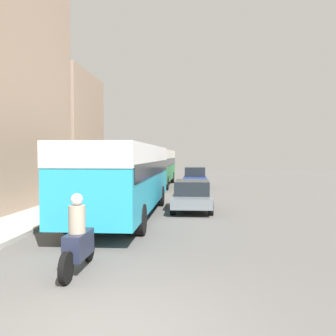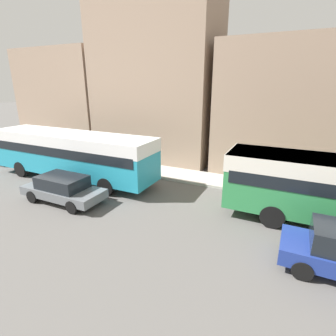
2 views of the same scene
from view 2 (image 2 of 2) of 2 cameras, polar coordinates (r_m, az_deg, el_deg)
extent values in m
cube|color=#B2ADA3|center=(27.37, -29.41, 3.54)|extent=(2.20, 120.00, 0.15)
cube|color=gray|center=(27.02, -19.63, 13.81)|extent=(6.04, 8.42, 8.63)
cube|color=gray|center=(21.15, -2.55, 20.69)|extent=(5.08, 9.24, 13.64)
cube|color=gray|center=(19.47, 23.02, 11.77)|extent=(6.60, 7.45, 8.36)
cube|color=teal|center=(17.26, -20.22, 3.12)|extent=(2.50, 11.12, 2.44)
cube|color=white|center=(17.08, -20.53, 5.89)|extent=(2.53, 11.17, 0.73)
cube|color=black|center=(17.19, -20.33, 4.10)|extent=(2.55, 10.67, 0.54)
cylinder|color=black|center=(16.28, -8.32, -1.28)|extent=(0.28, 1.00, 1.00)
cylinder|color=black|center=(14.56, -13.37, -3.95)|extent=(0.28, 1.00, 1.00)
cylinder|color=black|center=(20.81, -24.28, 1.56)|extent=(0.28, 1.00, 1.00)
cylinder|color=black|center=(19.50, -29.36, -0.22)|extent=(0.28, 1.00, 1.00)
cylinder|color=black|center=(14.06, 22.56, -5.72)|extent=(0.28, 1.00, 1.00)
cylinder|color=black|center=(11.98, 21.73, -9.78)|extent=(0.28, 1.00, 1.00)
cylinder|color=black|center=(22.39, -32.04, 0.98)|extent=(0.10, 0.64, 0.64)
cylinder|color=black|center=(10.99, 27.17, -14.28)|extent=(0.22, 0.64, 0.64)
cylinder|color=black|center=(9.62, 27.20, -19.18)|extent=(0.22, 0.64, 0.64)
cube|color=slate|center=(14.45, -21.77, -4.80)|extent=(1.74, 4.35, 0.44)
cube|color=black|center=(14.26, -22.02, -2.83)|extent=(1.53, 2.39, 0.62)
cylinder|color=black|center=(14.15, -15.57, -5.60)|extent=(0.22, 0.64, 0.64)
cylinder|color=black|center=(13.12, -20.16, -7.99)|extent=(0.22, 0.64, 0.64)
cylinder|color=black|center=(15.97, -22.91, -3.64)|extent=(0.22, 0.64, 0.64)
cylinder|color=black|center=(15.07, -27.40, -5.56)|extent=(0.22, 0.64, 0.64)
camera|label=1|loc=(28.86, -46.58, 5.92)|focal=40.00mm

